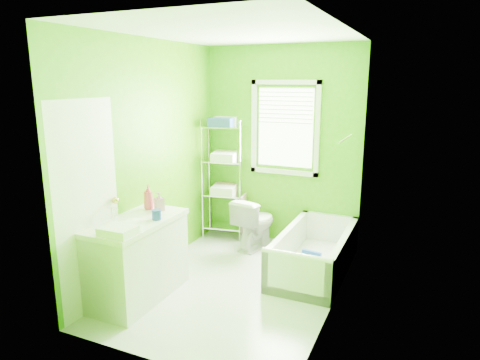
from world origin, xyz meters
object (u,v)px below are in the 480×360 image
at_px(vanity, 137,256).
at_px(bathtub, 314,258).
at_px(toilet, 255,222).
at_px(wire_shelf_unit, 225,165).

bearing_deg(vanity, bathtub, 41.64).
distance_m(toilet, vanity, 1.81).
relative_size(bathtub, toilet, 2.28).
distance_m(toilet, wire_shelf_unit, 0.89).
bearing_deg(toilet, bathtub, 165.62).
bearing_deg(vanity, toilet, 71.50).
height_order(bathtub, toilet, toilet).
distance_m(bathtub, wire_shelf_unit, 1.78).
xyz_separation_m(bathtub, wire_shelf_unit, (-1.43, 0.62, 0.86)).
relative_size(vanity, wire_shelf_unit, 0.65).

